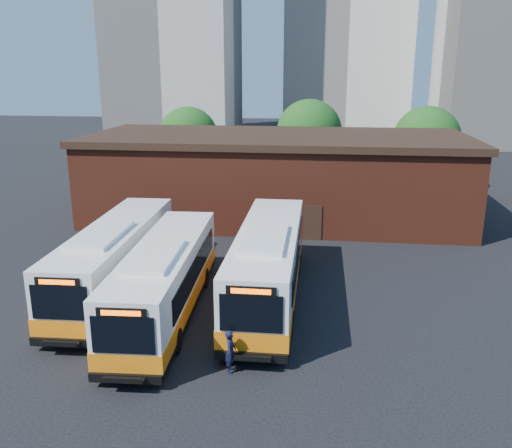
# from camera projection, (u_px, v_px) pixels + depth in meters

# --- Properties ---
(ground) EXTENTS (220.00, 220.00, 0.00)m
(ground) POSITION_uv_depth(u_px,v_px,m) (235.00, 333.00, 23.70)
(ground) COLOR black
(bus_west) EXTENTS (3.26, 13.57, 3.67)m
(bus_west) POSITION_uv_depth(u_px,v_px,m) (116.00, 261.00, 27.75)
(bus_west) COLOR white
(bus_west) RESTS_ON ground
(bus_midwest) EXTENTS (3.39, 13.22, 3.57)m
(bus_midwest) POSITION_uv_depth(u_px,v_px,m) (166.00, 282.00, 25.08)
(bus_midwest) COLOR white
(bus_midwest) RESTS_ON ground
(bus_mideast) EXTENTS (3.04, 13.97, 3.79)m
(bus_mideast) POSITION_uv_depth(u_px,v_px,m) (268.00, 266.00, 26.81)
(bus_mideast) COLOR white
(bus_mideast) RESTS_ON ground
(transit_worker) EXTENTS (0.43, 0.64, 1.71)m
(transit_worker) POSITION_uv_depth(u_px,v_px,m) (231.00, 351.00, 20.43)
(transit_worker) COLOR black
(transit_worker) RESTS_ON ground
(depot_building) EXTENTS (28.60, 12.60, 6.40)m
(depot_building) POSITION_uv_depth(u_px,v_px,m) (277.00, 175.00, 41.89)
(depot_building) COLOR maroon
(depot_building) RESTS_ON ground
(tree_west) EXTENTS (6.00, 6.00, 7.65)m
(tree_west) POSITION_uv_depth(u_px,v_px,m) (188.00, 137.00, 54.18)
(tree_west) COLOR #382314
(tree_west) RESTS_ON ground
(tree_mid) EXTENTS (6.56, 6.56, 8.36)m
(tree_mid) POSITION_uv_depth(u_px,v_px,m) (309.00, 132.00, 54.51)
(tree_mid) COLOR #382314
(tree_mid) RESTS_ON ground
(tree_east) EXTENTS (6.24, 6.24, 7.96)m
(tree_east) POSITION_uv_depth(u_px,v_px,m) (427.00, 140.00, 50.37)
(tree_east) COLOR #382314
(tree_east) RESTS_ON ground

